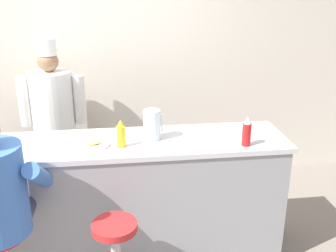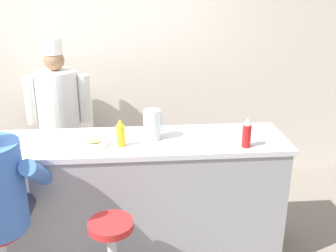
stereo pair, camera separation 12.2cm
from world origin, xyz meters
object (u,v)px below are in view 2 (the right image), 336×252
(hot_sauce_bottle_orange, at_px, (121,133))
(cook_in_whites_near, at_px, (59,112))
(breakfast_plate, at_px, (93,143))
(water_pitcher_clear, at_px, (152,125))
(ketchup_bottle_red, at_px, (247,134))
(mustard_bottle_yellow, at_px, (121,134))
(empty_stool_round, at_px, (112,251))
(coffee_mug_tan, at_px, (2,138))

(hot_sauce_bottle_orange, xyz_separation_m, cook_in_whites_near, (-0.67, 1.12, -0.19))
(breakfast_plate, height_order, cook_in_whites_near, cook_in_whites_near)
(water_pitcher_clear, distance_m, cook_in_whites_near, 1.42)
(ketchup_bottle_red, bearing_deg, mustard_bottle_yellow, 174.22)
(empty_stool_round, bearing_deg, cook_in_whites_near, 109.67)
(mustard_bottle_yellow, xyz_separation_m, hot_sauce_bottle_orange, (0.00, 0.07, -0.03))
(water_pitcher_clear, distance_m, breakfast_plate, 0.46)
(ketchup_bottle_red, distance_m, coffee_mug_tan, 1.82)
(water_pitcher_clear, bearing_deg, empty_stool_round, -117.22)
(mustard_bottle_yellow, bearing_deg, hot_sauce_bottle_orange, 88.45)
(ketchup_bottle_red, height_order, cook_in_whites_near, cook_in_whites_near)
(ketchup_bottle_red, distance_m, water_pitcher_clear, 0.71)
(breakfast_plate, bearing_deg, hot_sauce_bottle_orange, 8.99)
(ketchup_bottle_red, distance_m, mustard_bottle_yellow, 0.92)
(mustard_bottle_yellow, bearing_deg, cook_in_whites_near, 119.18)
(mustard_bottle_yellow, height_order, cook_in_whites_near, cook_in_whites_near)
(mustard_bottle_yellow, xyz_separation_m, empty_stool_round, (-0.07, -0.48, -0.67))
(hot_sauce_bottle_orange, height_order, water_pitcher_clear, water_pitcher_clear)
(hot_sauce_bottle_orange, bearing_deg, ketchup_bottle_red, -10.14)
(water_pitcher_clear, height_order, coffee_mug_tan, water_pitcher_clear)
(hot_sauce_bottle_orange, xyz_separation_m, breakfast_plate, (-0.21, -0.03, -0.06))
(water_pitcher_clear, bearing_deg, coffee_mug_tan, 179.80)
(water_pitcher_clear, relative_size, empty_stool_round, 0.34)
(ketchup_bottle_red, bearing_deg, hot_sauce_bottle_orange, 169.86)
(breakfast_plate, bearing_deg, mustard_bottle_yellow, -10.40)
(mustard_bottle_yellow, bearing_deg, breakfast_plate, 169.60)
(mustard_bottle_yellow, distance_m, hot_sauce_bottle_orange, 0.08)
(mustard_bottle_yellow, relative_size, breakfast_plate, 0.89)
(ketchup_bottle_red, distance_m, empty_stool_round, 1.26)
(hot_sauce_bottle_orange, xyz_separation_m, empty_stool_round, (-0.07, -0.55, -0.64))
(mustard_bottle_yellow, relative_size, hot_sauce_bottle_orange, 1.43)
(ketchup_bottle_red, distance_m, cook_in_whites_near, 2.05)
(coffee_mug_tan, height_order, empty_stool_round, coffee_mug_tan)
(breakfast_plate, height_order, coffee_mug_tan, coffee_mug_tan)
(hot_sauce_bottle_orange, bearing_deg, cook_in_whites_near, 120.77)
(ketchup_bottle_red, bearing_deg, breakfast_plate, 173.36)
(mustard_bottle_yellow, height_order, coffee_mug_tan, mustard_bottle_yellow)
(mustard_bottle_yellow, distance_m, coffee_mug_tan, 0.90)
(ketchup_bottle_red, relative_size, empty_stool_round, 0.32)
(ketchup_bottle_red, relative_size, breakfast_plate, 0.95)
(hot_sauce_bottle_orange, distance_m, water_pitcher_clear, 0.25)
(mustard_bottle_yellow, xyz_separation_m, coffee_mug_tan, (-0.89, 0.13, -0.06))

